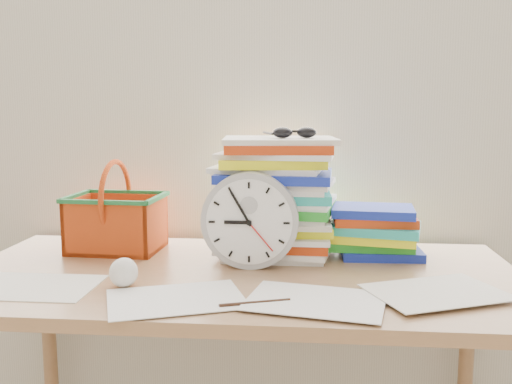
# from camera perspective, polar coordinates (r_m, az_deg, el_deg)

# --- Properties ---
(curtain) EXTENTS (2.40, 0.01, 2.50)m
(curtain) POSITION_cam_1_polar(r_m,az_deg,el_deg) (1.76, -0.29, 13.12)
(curtain) COLOR silver
(curtain) RESTS_ON room_shell
(desk) EXTENTS (1.40, 0.70, 0.75)m
(desk) POSITION_cam_1_polar(r_m,az_deg,el_deg) (1.46, -1.74, -10.80)
(desk) COLOR #986D47
(desk) RESTS_ON ground
(paper_stack) EXTENTS (0.33, 0.28, 0.33)m
(paper_stack) POSITION_cam_1_polar(r_m,az_deg,el_deg) (1.57, 1.79, -0.48)
(paper_stack) COLOR white
(paper_stack) RESTS_ON desk
(clock) EXTENTS (0.25, 0.05, 0.25)m
(clock) POSITION_cam_1_polar(r_m,az_deg,el_deg) (1.45, -0.59, -2.84)
(clock) COLOR #ABACAF
(clock) RESTS_ON desk
(sunglasses) EXTENTS (0.16, 0.15, 0.03)m
(sunglasses) POSITION_cam_1_polar(r_m,az_deg,el_deg) (1.52, 3.88, 5.96)
(sunglasses) COLOR black
(sunglasses) RESTS_ON paper_stack
(book_stack) EXTENTS (0.29, 0.24, 0.14)m
(book_stack) POSITION_cam_1_polar(r_m,az_deg,el_deg) (1.60, 11.75, -3.85)
(book_stack) COLOR white
(book_stack) RESTS_ON desk
(basket) EXTENTS (0.27, 0.21, 0.26)m
(basket) POSITION_cam_1_polar(r_m,az_deg,el_deg) (1.67, -13.82, -1.41)
(basket) COLOR #DD4E15
(basket) RESTS_ON desk
(crumpled_ball) EXTENTS (0.07, 0.07, 0.07)m
(crumpled_ball) POSITION_cam_1_polar(r_m,az_deg,el_deg) (1.35, -13.12, -7.82)
(crumpled_ball) COLOR white
(crumpled_ball) RESTS_ON desk
(pen) EXTENTS (0.15, 0.06, 0.01)m
(pen) POSITION_cam_1_polar(r_m,az_deg,el_deg) (1.20, -0.10, -11.07)
(pen) COLOR black
(pen) RESTS_ON desk
(scattered_papers) EXTENTS (1.26, 0.42, 0.02)m
(scattered_papers) POSITION_cam_1_polar(r_m,az_deg,el_deg) (1.43, -1.75, -7.75)
(scattered_papers) COLOR white
(scattered_papers) RESTS_ON desk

